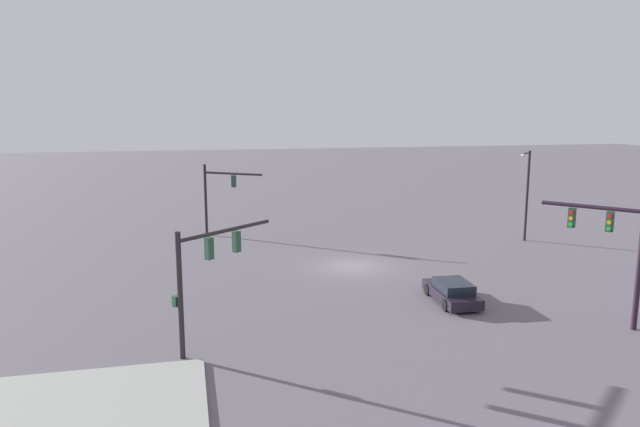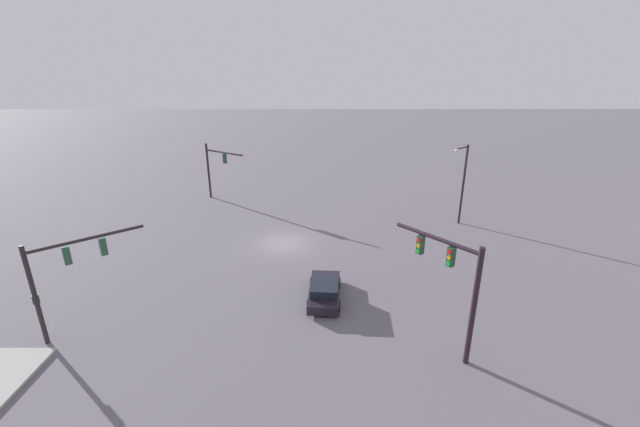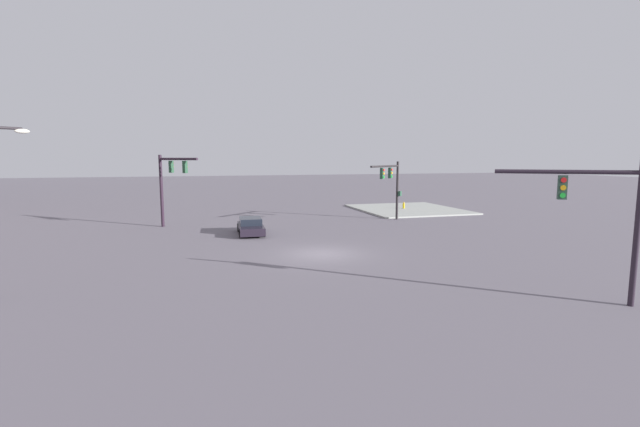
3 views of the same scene
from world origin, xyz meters
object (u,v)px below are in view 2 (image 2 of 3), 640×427
(streetlamp_curved_arm, at_px, (462,179))
(sedan_car_approaching, at_px, (325,290))
(traffic_signal_near_corner, at_px, (62,269))
(traffic_signal_cross_street, at_px, (215,164))
(traffic_signal_opposite_side, at_px, (455,278))

(streetlamp_curved_arm, xyz_separation_m, sedan_car_approaching, (12.48, -12.04, -3.56))
(traffic_signal_near_corner, height_order, traffic_signal_cross_street, traffic_signal_cross_street)
(traffic_signal_near_corner, relative_size, streetlamp_curved_arm, 0.76)
(traffic_signal_opposite_side, bearing_deg, streetlamp_curved_arm, -58.74)
(traffic_signal_cross_street, relative_size, streetlamp_curved_arm, 0.82)
(traffic_signal_opposite_side, xyz_separation_m, traffic_signal_cross_street, (-24.54, -17.08, -0.24))
(traffic_signal_opposite_side, height_order, streetlamp_curved_arm, streetlamp_curved_arm)
(traffic_signal_opposite_side, relative_size, traffic_signal_cross_street, 1.02)
(streetlamp_curved_arm, bearing_deg, traffic_signal_near_corner, -11.47)
(traffic_signal_near_corner, bearing_deg, sedan_car_approaching, -26.41)
(traffic_signal_near_corner, distance_m, sedan_car_approaching, 13.79)
(traffic_signal_near_corner, distance_m, traffic_signal_cross_street, 23.11)
(traffic_signal_cross_street, bearing_deg, traffic_signal_opposite_side, -21.05)
(traffic_signal_near_corner, relative_size, traffic_signal_opposite_side, 0.90)
(traffic_signal_opposite_side, bearing_deg, sedan_car_approaching, 12.02)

